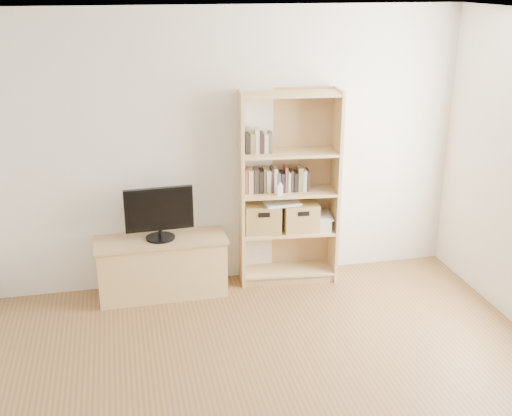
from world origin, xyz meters
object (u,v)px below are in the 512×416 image
object	(u,v)px
baby_monitor	(280,190)
basket_right	(300,216)
basket_left	(263,218)
bookshelf	(289,189)
television	(159,214)
tv_stand	(162,267)
laptop	(281,203)

from	to	relation	value
baby_monitor	basket_right	world-z (taller)	baby_monitor
basket_left	bookshelf	bearing A→B (deg)	4.15
bookshelf	television	world-z (taller)	bookshelf
bookshelf	baby_monitor	size ratio (longest dim) A/B	19.07
tv_stand	bookshelf	xyz separation A→B (m)	(1.23, 0.05, 0.67)
basket_left	baby_monitor	bearing A→B (deg)	-31.20
basket_left	laptop	distance (m)	0.23
tv_stand	laptop	distance (m)	1.27
bookshelf	basket_right	size ratio (longest dim) A/B	5.68
tv_stand	television	bearing A→B (deg)	-0.76
tv_stand	baby_monitor	distance (m)	1.32
tv_stand	basket_right	distance (m)	1.40
tv_stand	bookshelf	distance (m)	1.40
basket_left	basket_right	world-z (taller)	basket_left
bookshelf	baby_monitor	xyz separation A→B (m)	(-0.11, -0.09, 0.03)
tv_stand	bookshelf	world-z (taller)	bookshelf
basket_right	television	bearing A→B (deg)	-174.59
tv_stand	baby_monitor	xyz separation A→B (m)	(1.12, -0.04, 0.70)
baby_monitor	bookshelf	bearing A→B (deg)	43.27
television	basket_right	world-z (taller)	television
laptop	tv_stand	bearing A→B (deg)	178.23
bookshelf	basket_right	bearing A→B (deg)	-2.60
baby_monitor	laptop	world-z (taller)	baby_monitor
television	baby_monitor	world-z (taller)	television
basket_left	basket_right	xyz separation A→B (m)	(0.36, -0.03, -0.00)
bookshelf	tv_stand	bearing A→B (deg)	-172.17
tv_stand	television	xyz separation A→B (m)	(0.00, 0.00, 0.54)
basket_right	laptop	bearing A→B (deg)	-175.92
basket_left	laptop	world-z (taller)	laptop
bookshelf	baby_monitor	world-z (taller)	bookshelf
television	laptop	world-z (taller)	television
bookshelf	basket_right	distance (m)	0.30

